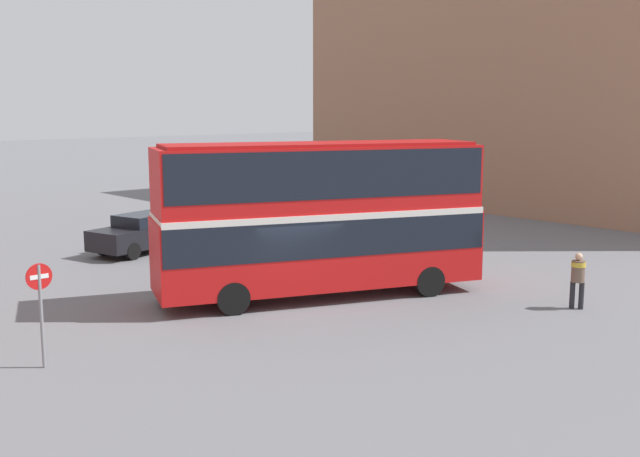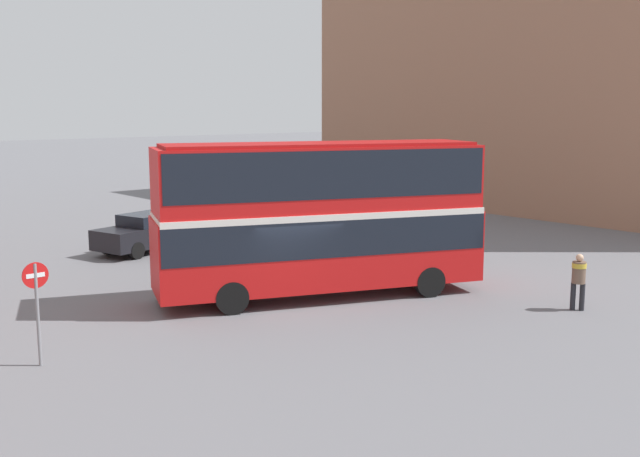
# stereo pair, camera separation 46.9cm
# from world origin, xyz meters

# --- Properties ---
(ground_plane) EXTENTS (240.00, 240.00, 0.00)m
(ground_plane) POSITION_xyz_m (0.00, 0.00, 0.00)
(ground_plane) COLOR slate
(building_row_right) EXTENTS (12.14, 29.60, 16.82)m
(building_row_right) POSITION_xyz_m (26.69, 7.48, 8.42)
(building_row_right) COLOR #9E7056
(building_row_right) RESTS_ON ground_plane
(double_decker_bus) EXTENTS (10.36, 6.20, 4.83)m
(double_decker_bus) POSITION_xyz_m (1.44, 0.09, 2.75)
(double_decker_bus) COLOR red
(double_decker_bus) RESTS_ON ground_plane
(pedestrian_foreground) EXTENTS (0.57, 0.57, 1.68)m
(pedestrian_foreground) POSITION_xyz_m (6.09, -6.08, 1.03)
(pedestrian_foreground) COLOR #232328
(pedestrian_foreground) RESTS_ON ground_plane
(parked_car_kerb_near) EXTENTS (4.93, 2.97, 1.57)m
(parked_car_kerb_near) POSITION_xyz_m (1.07, 10.44, 0.81)
(parked_car_kerb_near) COLOR black
(parked_car_kerb_near) RESTS_ON ground_plane
(no_entry_sign) EXTENTS (0.60, 0.08, 2.44)m
(no_entry_sign) POSITION_xyz_m (-7.62, -0.50, 1.63)
(no_entry_sign) COLOR gray
(no_entry_sign) RESTS_ON ground_plane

